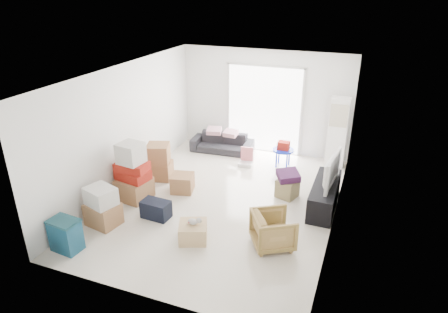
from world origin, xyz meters
The scene contains 21 objects.
room_shell centered at (0.00, 0.00, 1.35)m, with size 4.98×6.48×3.18m.
sliding_door centered at (0.00, 2.98, 1.24)m, with size 2.10×0.04×2.33m.
ac_tower centered at (1.95, 2.65, 0.88)m, with size 0.45×0.30×1.75m, color white.
tv_console centered at (2.00, 0.53, 0.26)m, with size 0.47×1.58×0.53m, color black.
television centered at (2.00, 0.53, 0.60)m, with size 1.09×0.62×0.14m, color black.
sofa centered at (-0.99, 2.50, 0.32)m, with size 1.66×0.48×0.65m, color #29292F.
pillow_left centered at (-1.21, 2.48, 0.71)m, with size 0.40×0.32×0.13m, color #BB8891.
pillow_right centered at (-0.74, 2.46, 0.71)m, with size 0.36×0.29×0.12m, color #BB8891.
armchair centered at (1.36, -1.12, 0.35)m, with size 0.68×0.63×0.70m, color tan.
storage_bins centered at (-1.90, -2.50, 0.29)m, with size 0.54×0.40×0.59m.
box_stack_a centered at (-1.80, -1.61, 0.37)m, with size 0.65×0.58×0.77m.
box_stack_b centered at (-1.80, -0.55, 0.54)m, with size 0.74×0.69×1.25m.
box_stack_c centered at (-1.77, 0.47, 0.41)m, with size 0.65×0.62×0.85m.
loose_box centered at (-0.99, 0.10, 0.19)m, with size 0.46×0.46×0.39m, color #915F41.
duffel_bag centered at (-0.99, -1.05, 0.18)m, with size 0.55×0.33×0.35m, color black.
ottoman centered at (1.21, 0.68, 0.20)m, with size 0.39×0.39×0.39m, color #988158.
blanket centered at (1.21, 0.68, 0.46)m, with size 0.43×0.43×0.14m, color #411A42.
kids_table centered at (0.76, 2.15, 0.47)m, with size 0.53×0.53×0.66m.
toy_walker centered at (-0.12, 1.90, 0.12)m, with size 0.36×0.33×0.45m.
wood_crate centered at (-0.01, -1.46, 0.16)m, with size 0.49×0.49×0.32m, color tan.
plush_bunny centered at (0.02, -1.46, 0.38)m, with size 0.25×0.15×0.13m.
Camera 1 is at (2.64, -6.81, 4.23)m, focal length 32.00 mm.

